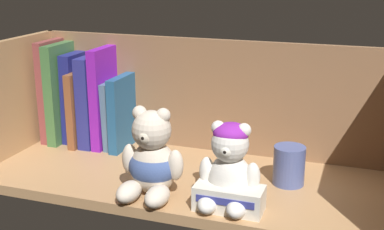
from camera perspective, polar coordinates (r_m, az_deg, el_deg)
shelf_board at (r=103.06cm, az=-1.17°, el=-7.16°), size 76.06×30.86×2.00cm
shelf_back_panel at (r=113.24cm, az=1.61°, el=1.68°), size 78.46×1.20×26.61cm
shelf_side_panel_left at (r=117.50cm, az=-19.26°, el=1.29°), size 1.60×33.26×26.61cm
book_0 at (r=124.99cm, az=-14.70°, el=2.73°), size 1.91×12.36×23.24cm
book_1 at (r=123.73cm, az=-13.75°, el=2.52°), size 2.36×13.75×22.67cm
book_2 at (r=122.53cm, az=-12.61°, el=1.93°), size 3.06×9.24×20.53cm
book_3 at (r=121.72cm, az=-11.55°, el=1.03°), size 1.75×14.69×16.90cm
book_4 at (r=119.95cm, az=-10.49°, el=1.71°), size 3.01×13.05×20.36cm
book_5 at (r=118.32cm, az=-9.29°, el=2.05°), size 2.18×12.89×22.30cm
book_6 at (r=118.25cm, az=-8.24°, el=0.27°), size 2.11×11.75×15.13cm
book_7 at (r=117.10cm, az=-7.29°, el=0.48°), size 2.08×13.81×16.39cm
teddy_bear_larger at (r=92.88cm, az=-4.40°, el=-5.05°), size 11.72×12.19×16.18cm
teddy_bear_smaller at (r=88.61cm, az=4.09°, el=-5.70°), size 10.70×10.80×14.78cm
pillar_candle at (r=99.38cm, az=10.59°, el=-5.45°), size 5.91×5.91×7.41cm
small_product_box at (r=88.83cm, az=4.09°, el=-9.06°), size 11.64×5.57×4.34cm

